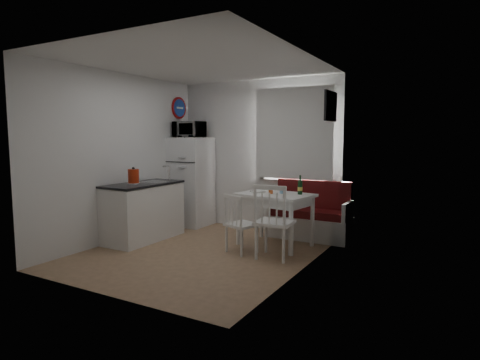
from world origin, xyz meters
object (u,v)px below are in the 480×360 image
object	(u,v)px
fridge	(191,182)
microwave	(189,129)
kettle	(134,176)
bench	(310,219)
chair_right	(271,214)
wine_bottle	(300,185)
chair_left	(239,218)
kitchen_counter	(144,211)
dining_table	(275,199)

from	to	relation	value
fridge	microwave	size ratio (longest dim) A/B	3.07
kettle	bench	bearing A→B (deg)	36.02
chair_right	wine_bottle	world-z (taller)	wine_bottle
chair_right	microwave	world-z (taller)	microwave
chair_left	wine_bottle	distance (m)	1.05
fridge	wine_bottle	size ratio (longest dim) A/B	5.70
kitchen_counter	kettle	size ratio (longest dim) A/B	5.08
fridge	chair_left	bearing A→B (deg)	-35.73
chair_left	fridge	bearing A→B (deg)	163.68
chair_right	microwave	xyz separation A→B (m)	(-2.18, 1.18, 1.13)
wine_bottle	kitchen_counter	bearing A→B (deg)	-161.01
fridge	dining_table	bearing A→B (deg)	-15.99
wine_bottle	dining_table	bearing A→B (deg)	-164.05
bench	fridge	distance (m)	2.30
chair_left	chair_right	world-z (taller)	chair_right
wine_bottle	microwave	bearing A→B (deg)	169.97
dining_table	bench	bearing A→B (deg)	73.93
kitchen_counter	chair_right	xyz separation A→B (m)	(2.20, 0.02, 0.16)
bench	fridge	world-z (taller)	fridge
dining_table	kettle	xyz separation A→B (m)	(-1.90, -0.95, 0.33)
bench	fridge	size ratio (longest dim) A/B	0.80
kitchen_counter	chair_left	world-z (taller)	kitchen_counter
chair_left	kitchen_counter	bearing A→B (deg)	-159.38
bench	kitchen_counter	bearing A→B (deg)	-149.11
microwave	wine_bottle	size ratio (longest dim) A/B	1.86
microwave	wine_bottle	xyz separation A→B (m)	(2.28, -0.40, -0.83)
fridge	microwave	xyz separation A→B (m)	(0.00, -0.05, 0.95)
bench	chair_right	xyz separation A→B (m)	(-0.06, -1.34, 0.31)
chair_right	wine_bottle	distance (m)	0.84
kitchen_counter	microwave	size ratio (longest dim) A/B	2.52
bench	chair_right	bearing A→B (deg)	-92.73
kettle	wine_bottle	size ratio (longest dim) A/B	0.92
fridge	kettle	bearing A→B (deg)	-88.85
dining_table	wine_bottle	world-z (taller)	wine_bottle
kitchen_counter	dining_table	xyz separation A→B (m)	(1.95, 0.69, 0.24)
chair_right	kettle	size ratio (longest dim) A/B	2.07
kettle	dining_table	bearing A→B (deg)	26.49
wine_bottle	chair_left	bearing A→B (deg)	-128.46
kitchen_counter	fridge	bearing A→B (deg)	89.10
microwave	wine_bottle	bearing A→B (deg)	-10.03
bench	kettle	distance (m)	2.83
bench	wine_bottle	world-z (taller)	wine_bottle
bench	fridge	bearing A→B (deg)	-177.20
kitchen_counter	dining_table	distance (m)	2.08
bench	microwave	size ratio (longest dim) A/B	2.46
kitchen_counter	microwave	bearing A→B (deg)	89.06
fridge	kettle	world-z (taller)	fridge
wine_bottle	kettle	bearing A→B (deg)	-155.05
bench	microwave	xyz separation A→B (m)	(-2.24, -0.16, 1.45)
microwave	kitchen_counter	bearing A→B (deg)	-90.94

